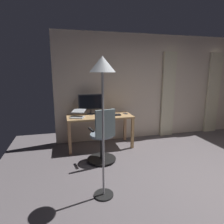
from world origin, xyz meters
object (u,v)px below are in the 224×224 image
desk (100,120)px  mug_coffee (112,111)px  laptop (78,115)px  floor_lamp (103,80)px  office_chair (103,138)px  computer_monitor (91,103)px  computer_keyboard (112,115)px  cell_phone_by_monitor (126,113)px

desk → mug_coffee: 0.45m
laptop → floor_lamp: 1.97m
laptop → office_chair: bearing=139.7°
computer_monitor → office_chair: bearing=94.2°
computer_monitor → laptop: bearing=37.1°
computer_keyboard → floor_lamp: bearing=71.5°
computer_monitor → computer_keyboard: 0.59m
cell_phone_by_monitor → floor_lamp: (0.94, 1.86, 0.88)m
desk → cell_phone_by_monitor: size_ratio=10.24×
cell_phone_by_monitor → floor_lamp: size_ratio=0.07×
office_chair → floor_lamp: size_ratio=0.55×
computer_monitor → floor_lamp: floor_lamp is taller
desk → office_chair: size_ratio=1.39×
laptop → cell_phone_by_monitor: laptop is taller
mug_coffee → floor_lamp: size_ratio=0.07×
computer_monitor → mug_coffee: computer_monitor is taller
cell_phone_by_monitor → laptop: bearing=-3.6°
office_chair → laptop: 0.91m
laptop → floor_lamp: (-0.19, 1.77, 0.83)m
desk → computer_monitor: (0.18, -0.19, 0.37)m
computer_monitor → floor_lamp: (0.13, 2.01, 0.61)m
computer_monitor → mug_coffee: (-0.53, -0.04, -0.22)m
office_chair → cell_phone_by_monitor: 1.15m
mug_coffee → computer_keyboard: bearing=75.3°
office_chair → computer_monitor: bearing=84.3°
office_chair → mug_coffee: (-0.46, -1.03, 0.30)m
computer_monitor → cell_phone_by_monitor: 0.86m
computer_keyboard → floor_lamp: floor_lamp is taller
computer_monitor → computer_keyboard: size_ratio=1.51×
office_chair → laptop: size_ratio=2.53×
office_chair → mug_coffee: size_ratio=7.64×
laptop → mug_coffee: size_ratio=3.02×
office_chair → computer_monitor: computer_monitor is taller
desk → cell_phone_by_monitor: (-0.63, -0.04, 0.11)m
computer_keyboard → office_chair: bearing=62.6°
computer_keyboard → cell_phone_by_monitor: bearing=-163.2°
desk → office_chair: bearing=82.8°
mug_coffee → floor_lamp: (0.66, 2.05, 0.83)m
laptop → floor_lamp: bearing=118.5°
office_chair → computer_keyboard: size_ratio=2.81×
office_chair → cell_phone_by_monitor: (-0.73, -0.84, 0.26)m
cell_phone_by_monitor → floor_lamp: bearing=55.3°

